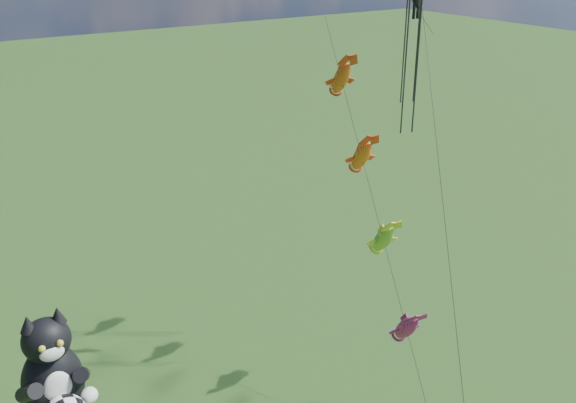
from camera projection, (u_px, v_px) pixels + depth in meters
cat_kite_rig at (54, 380)px, 23.07m from camera, size 2.69×4.22×11.95m
fish_windsock_rig at (372, 198)px, 34.05m from camera, size 3.91×15.55×19.60m
parafoil_rig at (417, 13)px, 31.37m from camera, size 9.03×15.67×24.15m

